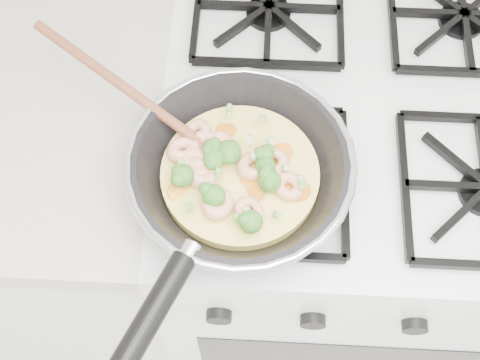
{
  "coord_description": "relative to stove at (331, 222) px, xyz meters",
  "views": [
    {
      "loc": [
        -0.16,
        1.14,
        1.69
      ],
      "look_at": [
        -0.18,
        1.54,
        0.93
      ],
      "focal_mm": 49.29,
      "sensor_mm": 36.0,
      "label": 1
    }
  ],
  "objects": [
    {
      "name": "stove",
      "position": [
        0.0,
        0.0,
        0.0
      ],
      "size": [
        0.6,
        0.6,
        0.92
      ],
      "color": "white",
      "rests_on": "ground"
    },
    {
      "name": "skillet",
      "position": [
        -0.18,
        -0.17,
        0.5
      ],
      "size": [
        0.43,
        0.49,
        0.09
      ],
      "rotation": [
        0.0,
        0.0,
        -0.33
      ],
      "color": "black",
      "rests_on": "stove"
    }
  ]
}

